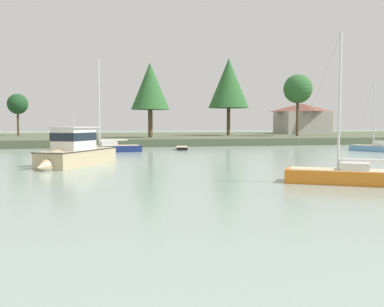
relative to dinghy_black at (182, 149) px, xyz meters
The scene contains 11 objects.
far_shore_bank 32.27m from the dinghy_black, 94.28° to the left, with size 183.50×50.66×1.13m, color #4C563D.
dinghy_black is the anchor object (origin of this frame).
cruiser_sand 23.82m from the dinghy_black, 123.97° to the right, with size 7.12×9.82×5.36m.
sailboat_orange 34.36m from the dinghy_black, 85.87° to the right, with size 7.02×5.42×9.20m.
sailboat_skyblue 24.52m from the dinghy_black, 22.47° to the right, with size 4.41×6.97×9.72m.
sailboat_navy 10.35m from the dinghy_black, 165.51° to the right, with size 8.72×3.31×11.63m.
shore_tree_right 31.01m from the dinghy_black, 59.79° to the left, with size 7.82×7.82×14.91m.
shore_tree_center 18.84m from the dinghy_black, 96.88° to the left, with size 6.35×6.35×12.40m.
shore_tree_inland_a 32.83m from the dinghy_black, 35.13° to the left, with size 5.31×5.31×11.34m.
shore_tree_right_mid 41.48m from the dinghy_black, 127.71° to the left, with size 3.85×3.85×7.94m.
cottage_hillside 49.68m from the dinghy_black, 44.52° to the left, with size 11.50×8.73×6.83m.
Camera 1 is at (-9.61, -6.67, 3.45)m, focal length 41.03 mm.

